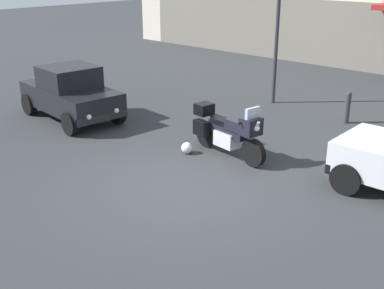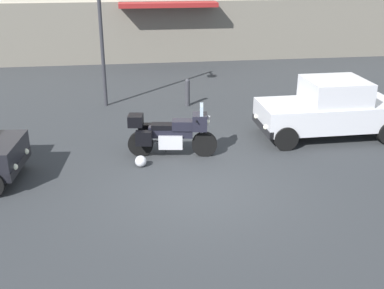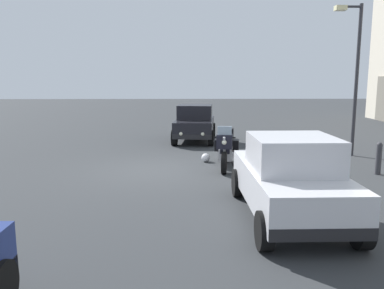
# 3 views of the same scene
# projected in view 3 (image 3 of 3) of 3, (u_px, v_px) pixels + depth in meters

# --- Properties ---
(ground_plane) EXTENTS (80.00, 80.00, 0.00)m
(ground_plane) POSITION_uv_depth(u_px,v_px,m) (163.00, 171.00, 11.69)
(ground_plane) COLOR #2D3033
(motorcycle) EXTENTS (2.25, 0.92, 1.36)m
(motorcycle) POSITION_uv_depth(u_px,v_px,m) (226.00, 147.00, 12.06)
(motorcycle) COLOR black
(motorcycle) RESTS_ON ground
(helmet) EXTENTS (0.28, 0.28, 0.28)m
(helmet) POSITION_uv_depth(u_px,v_px,m) (206.00, 158.00, 12.91)
(helmet) COLOR silver
(helmet) RESTS_ON ground
(car_hatchback_near) EXTENTS (3.90, 1.82, 1.64)m
(car_hatchback_near) POSITION_uv_depth(u_px,v_px,m) (290.00, 178.00, 7.61)
(car_hatchback_near) COLOR silver
(car_hatchback_near) RESTS_ON ground
(car_compact_side) EXTENTS (3.58, 2.00, 1.56)m
(car_compact_side) POSITION_uv_depth(u_px,v_px,m) (195.00, 123.00, 17.10)
(car_compact_side) COLOR black
(car_compact_side) RESTS_ON ground
(streetlamp_curbside) EXTENTS (0.28, 0.94, 5.14)m
(streetlamp_curbside) POSITION_uv_depth(u_px,v_px,m) (353.00, 66.00, 13.46)
(streetlamp_curbside) COLOR #2D2D33
(streetlamp_curbside) RESTS_ON ground
(bollard_curbside) EXTENTS (0.16, 0.16, 0.93)m
(bollard_curbside) POSITION_uv_depth(u_px,v_px,m) (379.00, 157.00, 11.18)
(bollard_curbside) COLOR #333338
(bollard_curbside) RESTS_ON ground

